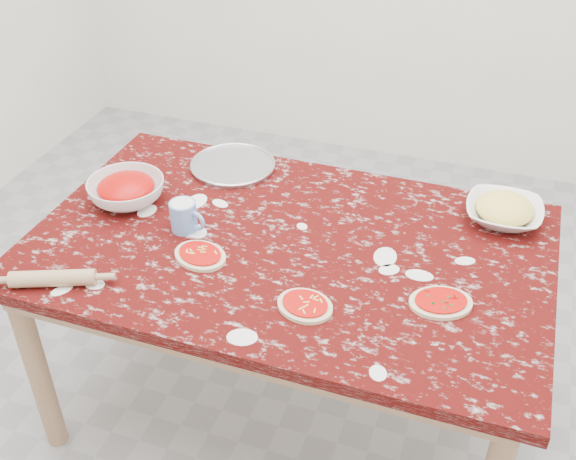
# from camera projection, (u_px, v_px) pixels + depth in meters

# --- Properties ---
(ground) EXTENTS (4.00, 4.00, 0.00)m
(ground) POSITION_uv_depth(u_px,v_px,m) (288.00, 403.00, 2.58)
(ground) COLOR gray
(worktable) EXTENTS (1.60, 1.00, 0.75)m
(worktable) POSITION_uv_depth(u_px,v_px,m) (288.00, 264.00, 2.20)
(worktable) COLOR #380605
(worktable) RESTS_ON ground
(pizza_tray) EXTENTS (0.36, 0.36, 0.01)m
(pizza_tray) POSITION_uv_depth(u_px,v_px,m) (233.00, 166.00, 2.52)
(pizza_tray) COLOR #B2B2B7
(pizza_tray) RESTS_ON worktable
(sauce_bowl) EXTENTS (0.31, 0.31, 0.08)m
(sauce_bowl) POSITION_uv_depth(u_px,v_px,m) (127.00, 191.00, 2.32)
(sauce_bowl) COLOR white
(sauce_bowl) RESTS_ON worktable
(cheese_bowl) EXTENTS (0.25, 0.25, 0.06)m
(cheese_bowl) POSITION_uv_depth(u_px,v_px,m) (504.00, 213.00, 2.23)
(cheese_bowl) COLOR white
(cheese_bowl) RESTS_ON worktable
(flour_mug) EXTENTS (0.13, 0.09, 0.10)m
(flour_mug) POSITION_uv_depth(u_px,v_px,m) (184.00, 216.00, 2.18)
(flour_mug) COLOR #678FD6
(flour_mug) RESTS_ON worktable
(pizza_left) EXTENTS (0.20, 0.18, 0.02)m
(pizza_left) POSITION_uv_depth(u_px,v_px,m) (200.00, 255.00, 2.08)
(pizza_left) COLOR beige
(pizza_left) RESTS_ON worktable
(pizza_mid) EXTENTS (0.19, 0.17, 0.02)m
(pizza_mid) POSITION_uv_depth(u_px,v_px,m) (305.00, 306.00, 1.90)
(pizza_mid) COLOR beige
(pizza_mid) RESTS_ON worktable
(pizza_right) EXTENTS (0.22, 0.19, 0.02)m
(pizza_right) POSITION_uv_depth(u_px,v_px,m) (441.00, 302.00, 1.91)
(pizza_right) COLOR beige
(pizza_right) RESTS_ON worktable
(rolling_pin) EXTENTS (0.24, 0.14, 0.05)m
(rolling_pin) POSITION_uv_depth(u_px,v_px,m) (53.00, 278.00, 1.97)
(rolling_pin) COLOR tan
(rolling_pin) RESTS_ON worktable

